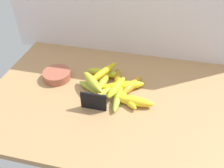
{
  "coord_description": "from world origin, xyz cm",
  "views": [
    {
      "loc": [
        19.2,
        -76.07,
        75.06
      ],
      "look_at": [
        0.93,
        3.02,
        8.0
      ],
      "focal_mm": 37.76,
      "sensor_mm": 36.0,
      "label": 1
    }
  ],
  "objects_px": {
    "banana_10": "(104,79)",
    "banana_0": "(94,89)",
    "chalkboard_sign": "(94,102)",
    "banana_12": "(92,82)",
    "banana_7": "(118,81)",
    "banana_11": "(103,72)",
    "banana_4": "(104,93)",
    "banana_1": "(123,86)",
    "banana_13": "(116,87)",
    "banana_5": "(132,85)",
    "fruit_bowl": "(57,75)",
    "banana_8": "(118,95)",
    "banana_2": "(97,80)",
    "banana_3": "(133,101)",
    "banana_9": "(126,98)",
    "banana_6": "(104,73)"
  },
  "relations": [
    {
      "from": "chalkboard_sign",
      "to": "banana_10",
      "type": "bearing_deg",
      "value": 90.55
    },
    {
      "from": "banana_1",
      "to": "banana_13",
      "type": "bearing_deg",
      "value": -112.7
    },
    {
      "from": "banana_2",
      "to": "banana_11",
      "type": "distance_m",
      "value": 0.05
    },
    {
      "from": "banana_4",
      "to": "banana_9",
      "type": "distance_m",
      "value": 0.1
    },
    {
      "from": "banana_9",
      "to": "banana_11",
      "type": "distance_m",
      "value": 0.17
    },
    {
      "from": "banana_0",
      "to": "banana_12",
      "type": "distance_m",
      "value": 0.04
    },
    {
      "from": "banana_13",
      "to": "banana_5",
      "type": "bearing_deg",
      "value": 48.78
    },
    {
      "from": "banana_2",
      "to": "banana_7",
      "type": "height_order",
      "value": "banana_7"
    },
    {
      "from": "banana_3",
      "to": "banana_13",
      "type": "xyz_separation_m",
      "value": [
        -0.08,
        0.04,
        0.03
      ]
    },
    {
      "from": "fruit_bowl",
      "to": "banana_9",
      "type": "xyz_separation_m",
      "value": [
        0.36,
        -0.09,
        -0.0
      ]
    },
    {
      "from": "banana_7",
      "to": "banana_13",
      "type": "xyz_separation_m",
      "value": [
        0.01,
        -0.08,
        0.03
      ]
    },
    {
      "from": "banana_6",
      "to": "banana_7",
      "type": "bearing_deg",
      "value": -29.6
    },
    {
      "from": "banana_3",
      "to": "banana_8",
      "type": "distance_m",
      "value": 0.08
    },
    {
      "from": "banana_2",
      "to": "banana_10",
      "type": "xyz_separation_m",
      "value": [
        0.03,
        0.02,
        0.0
      ]
    },
    {
      "from": "fruit_bowl",
      "to": "banana_0",
      "type": "xyz_separation_m",
      "value": [
        0.2,
        -0.06,
        -0.0
      ]
    },
    {
      "from": "banana_0",
      "to": "banana_8",
      "type": "relative_size",
      "value": 0.85
    },
    {
      "from": "banana_5",
      "to": "banana_8",
      "type": "relative_size",
      "value": 0.78
    },
    {
      "from": "chalkboard_sign",
      "to": "banana_1",
      "type": "distance_m",
      "value": 0.18
    },
    {
      "from": "banana_10",
      "to": "banana_11",
      "type": "xyz_separation_m",
      "value": [
        -0.0,
        0.0,
        0.04
      ]
    },
    {
      "from": "banana_9",
      "to": "banana_6",
      "type": "bearing_deg",
      "value": 131.86
    },
    {
      "from": "banana_10",
      "to": "chalkboard_sign",
      "type": "bearing_deg",
      "value": -89.45
    },
    {
      "from": "banana_1",
      "to": "banana_2",
      "type": "bearing_deg",
      "value": 172.38
    },
    {
      "from": "banana_4",
      "to": "banana_1",
      "type": "bearing_deg",
      "value": 40.57
    },
    {
      "from": "chalkboard_sign",
      "to": "banana_11",
      "type": "relative_size",
      "value": 0.55
    },
    {
      "from": "banana_12",
      "to": "banana_2",
      "type": "bearing_deg",
      "value": 89.13
    },
    {
      "from": "banana_1",
      "to": "banana_11",
      "type": "relative_size",
      "value": 0.99
    },
    {
      "from": "banana_4",
      "to": "banana_0",
      "type": "bearing_deg",
      "value": 162.77
    },
    {
      "from": "banana_4",
      "to": "banana_9",
      "type": "xyz_separation_m",
      "value": [
        0.1,
        -0.01,
        0.0
      ]
    },
    {
      "from": "banana_0",
      "to": "banana_2",
      "type": "bearing_deg",
      "value": 93.43
    },
    {
      "from": "banana_1",
      "to": "banana_3",
      "type": "relative_size",
      "value": 1.13
    },
    {
      "from": "banana_2",
      "to": "banana_8",
      "type": "distance_m",
      "value": 0.14
    },
    {
      "from": "banana_6",
      "to": "banana_13",
      "type": "distance_m",
      "value": 0.16
    },
    {
      "from": "fruit_bowl",
      "to": "banana_3",
      "type": "distance_m",
      "value": 0.41
    },
    {
      "from": "chalkboard_sign",
      "to": "banana_0",
      "type": "height_order",
      "value": "chalkboard_sign"
    },
    {
      "from": "banana_5",
      "to": "banana_13",
      "type": "bearing_deg",
      "value": -131.22
    },
    {
      "from": "banana_5",
      "to": "banana_11",
      "type": "distance_m",
      "value": 0.15
    },
    {
      "from": "banana_9",
      "to": "banana_13",
      "type": "height_order",
      "value": "banana_13"
    },
    {
      "from": "banana_13",
      "to": "banana_12",
      "type": "bearing_deg",
      "value": 176.81
    },
    {
      "from": "banana_1",
      "to": "banana_9",
      "type": "bearing_deg",
      "value": -71.46
    },
    {
      "from": "banana_10",
      "to": "banana_0",
      "type": "bearing_deg",
      "value": -109.91
    },
    {
      "from": "chalkboard_sign",
      "to": "banana_2",
      "type": "distance_m",
      "value": 0.17
    },
    {
      "from": "banana_7",
      "to": "banana_11",
      "type": "relative_size",
      "value": 0.98
    },
    {
      "from": "banana_8",
      "to": "banana_10",
      "type": "relative_size",
      "value": 1.3
    },
    {
      "from": "banana_3",
      "to": "banana_11",
      "type": "distance_m",
      "value": 0.21
    },
    {
      "from": "banana_4",
      "to": "banana_3",
      "type": "bearing_deg",
      "value": -9.91
    },
    {
      "from": "banana_5",
      "to": "banana_6",
      "type": "xyz_separation_m",
      "value": [
        -0.15,
        0.06,
        0.0
      ]
    },
    {
      "from": "banana_0",
      "to": "banana_13",
      "type": "relative_size",
      "value": 1.14
    },
    {
      "from": "banana_5",
      "to": "banana_1",
      "type": "bearing_deg",
      "value": -156.16
    },
    {
      "from": "chalkboard_sign",
      "to": "banana_12",
      "type": "distance_m",
      "value": 0.11
    },
    {
      "from": "fruit_bowl",
      "to": "banana_8",
      "type": "distance_m",
      "value": 0.33
    }
  ]
}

